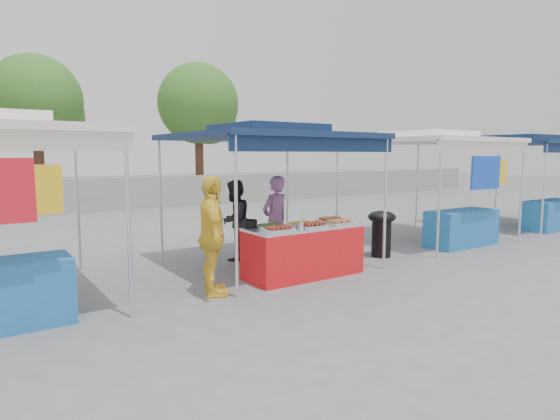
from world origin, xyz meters
TOP-DOWN VIEW (x-y plane):
  - ground_plane at (0.00, 0.00)m, footprint 80.00×80.00m
  - back_wall at (0.00, 11.00)m, footprint 40.00×0.25m
  - main_canopy at (0.00, 0.97)m, footprint 3.20×3.20m
  - neighbor_stall_right at (4.50, 0.57)m, footprint 3.20×3.20m
  - neighbor_stall_far at (8.50, 0.57)m, footprint 3.20×3.20m
  - tree_1 at (-2.06, 13.35)m, footprint 3.39×3.30m
  - tree_2 at (4.14, 12.74)m, footprint 3.51×3.45m
  - vendor_table at (0.00, -0.10)m, footprint 2.00×0.80m
  - food_tray_fl at (-0.66, -0.34)m, footprint 0.42×0.30m
  - food_tray_fm at (0.01, -0.34)m, footprint 0.42×0.30m
  - food_tray_fr at (0.58, -0.33)m, footprint 0.42×0.30m
  - food_tray_bl at (-0.59, -0.01)m, footprint 0.42×0.30m
  - food_tray_bm at (-0.02, -0.03)m, footprint 0.42×0.30m
  - food_tray_br at (0.65, -0.00)m, footprint 0.42×0.30m
  - cooking_pot at (-0.82, 0.25)m, footprint 0.22×0.22m
  - skewer_cup at (-0.25, -0.35)m, footprint 0.09×0.09m
  - wok_burner at (2.20, 0.22)m, footprint 0.55×0.55m
  - crate_left at (-0.27, 0.43)m, footprint 0.46×0.32m
  - crate_right at (0.31, 0.60)m, footprint 0.52×0.36m
  - crate_stacked at (0.31, 0.60)m, footprint 0.50×0.35m
  - vendor_woman at (0.09, 0.89)m, footprint 0.67×0.52m
  - helper_man at (-0.35, 1.65)m, footprint 0.95×0.91m
  - customer_person at (-1.74, -0.22)m, footprint 0.71×1.10m

SIDE VIEW (x-z plane):
  - ground_plane at x=0.00m, z-range 0.00..0.00m
  - crate_left at x=-0.27m, z-range 0.00..0.28m
  - crate_right at x=0.31m, z-range 0.00..0.31m
  - vendor_table at x=0.00m, z-range 0.00..0.85m
  - crate_stacked at x=0.31m, z-range 0.31..0.61m
  - wok_burner at x=2.20m, z-range 0.09..1.02m
  - back_wall at x=0.00m, z-range 0.00..1.20m
  - helper_man at x=-0.35m, z-range 0.00..1.55m
  - vendor_woman at x=0.09m, z-range 0.00..1.64m
  - customer_person at x=-1.74m, z-range 0.00..1.74m
  - food_tray_fl at x=-0.66m, z-range 0.85..0.92m
  - food_tray_fm at x=0.01m, z-range 0.85..0.92m
  - food_tray_fr at x=0.58m, z-range 0.85..0.92m
  - food_tray_bl at x=-0.59m, z-range 0.85..0.92m
  - food_tray_bm at x=-0.02m, z-range 0.85..0.92m
  - food_tray_br at x=0.65m, z-range 0.85..0.92m
  - skewer_cup at x=-0.25m, z-range 0.85..0.96m
  - cooking_pot at x=-0.82m, z-range 0.85..0.98m
  - neighbor_stall_right at x=4.50m, z-range 0.32..2.89m
  - neighbor_stall_far at x=8.50m, z-range 0.32..2.89m
  - main_canopy at x=0.00m, z-range 1.08..3.65m
  - tree_1 at x=-2.06m, z-range 1.04..6.72m
  - tree_2 at x=4.14m, z-range 1.09..7.02m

